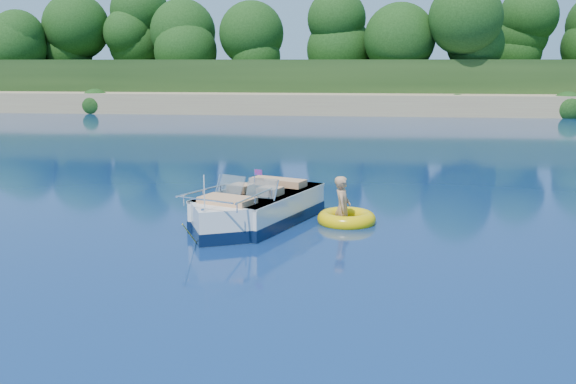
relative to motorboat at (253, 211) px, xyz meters
name	(u,v)px	position (x,y,z in m)	size (l,w,h in m)	color
ground	(353,263)	(2.43, -2.69, -0.34)	(160.00, 160.00, 0.00)	#0A1947
shoreline	(362,87)	(2.43, 61.08, 0.64)	(170.00, 59.00, 6.00)	#A2805E
treeline	(363,40)	(2.48, 38.33, 5.21)	(150.00, 7.12, 8.19)	#321D10
motorboat	(253,211)	(0.00, 0.00, 0.00)	(3.02, 4.95, 1.73)	white
tow_tube	(346,219)	(2.23, 0.47, -0.24)	(1.64, 1.64, 0.38)	yellow
boy	(342,223)	(2.13, 0.44, -0.34)	(0.60, 0.40, 1.65)	tan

